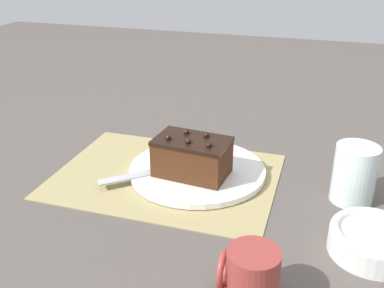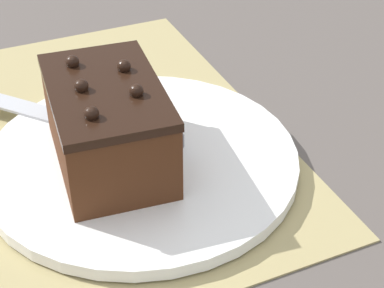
# 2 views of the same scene
# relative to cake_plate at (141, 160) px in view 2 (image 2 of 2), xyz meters

# --- Properties ---
(ground_plane) EXTENTS (3.00, 3.00, 0.00)m
(ground_plane) POSITION_rel_cake_plate_xyz_m (0.06, 0.03, -0.01)
(ground_plane) COLOR #544C47
(placemat_woven) EXTENTS (0.46, 0.34, 0.00)m
(placemat_woven) POSITION_rel_cake_plate_xyz_m (0.06, 0.03, -0.01)
(placemat_woven) COLOR tan
(placemat_woven) RESTS_ON ground_plane
(cake_plate) EXTENTS (0.29, 0.29, 0.01)m
(cake_plate) POSITION_rel_cake_plate_xyz_m (0.00, 0.00, 0.00)
(cake_plate) COLOR white
(cake_plate) RESTS_ON placemat_woven
(chocolate_cake) EXTENTS (0.16, 0.11, 0.09)m
(chocolate_cake) POSITION_rel_cake_plate_xyz_m (0.00, 0.03, 0.05)
(chocolate_cake) COLOR #472614
(chocolate_cake) RESTS_ON cake_plate
(serving_knife) EXTENTS (0.19, 0.17, 0.01)m
(serving_knife) POSITION_rel_cake_plate_xyz_m (0.05, 0.02, 0.01)
(serving_knife) COLOR slate
(serving_knife) RESTS_ON cake_plate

